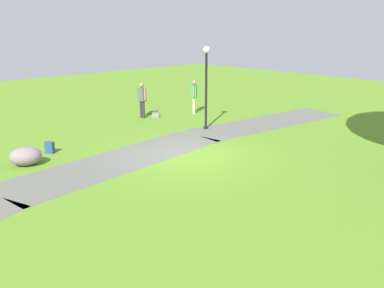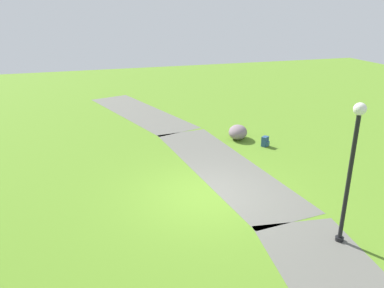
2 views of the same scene
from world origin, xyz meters
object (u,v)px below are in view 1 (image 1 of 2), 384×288
(man_near_boulder, at_px, (194,94))
(backpack_by_boulder, at_px, (50,148))
(lamp_post, at_px, (206,79))
(frisbee_on_grass, at_px, (153,116))
(handbag_on_grass, at_px, (156,115))
(lawn_boulder, at_px, (26,156))
(woman_with_handbag, at_px, (142,98))

(man_near_boulder, bearing_deg, backpack_by_boulder, 9.24)
(lamp_post, height_order, backpack_by_boulder, lamp_post)
(lamp_post, bearing_deg, frisbee_on_grass, -90.24)
(handbag_on_grass, height_order, frisbee_on_grass, handbag_on_grass)
(lawn_boulder, height_order, man_near_boulder, man_near_boulder)
(frisbee_on_grass, bearing_deg, backpack_by_boulder, 19.69)
(lawn_boulder, relative_size, backpack_by_boulder, 3.05)
(lamp_post, distance_m, frisbee_on_grass, 4.14)
(lawn_boulder, distance_m, backpack_by_boulder, 1.33)
(woman_with_handbag, height_order, frisbee_on_grass, woman_with_handbag)
(handbag_on_grass, xyz_separation_m, backpack_by_boulder, (6.21, 1.90, 0.05))
(backpack_by_boulder, bearing_deg, woman_with_handbag, -158.20)
(man_near_boulder, xyz_separation_m, handbag_on_grass, (1.99, -0.57, -0.81))
(handbag_on_grass, relative_size, frisbee_on_grass, 1.62)
(lawn_boulder, xyz_separation_m, handbag_on_grass, (-7.34, -2.60, -0.16))
(man_near_boulder, bearing_deg, handbag_on_grass, -15.88)
(frisbee_on_grass, bearing_deg, man_near_boulder, 152.67)
(woman_with_handbag, distance_m, man_near_boulder, 2.66)
(woman_with_handbag, xyz_separation_m, frisbee_on_grass, (-0.65, 0.01, -0.95))
(frisbee_on_grass, bearing_deg, lamp_post, 89.76)
(lawn_boulder, relative_size, woman_with_handbag, 0.74)
(frisbee_on_grass, bearing_deg, handbag_on_grass, 67.19)
(lawn_boulder, xyz_separation_m, frisbee_on_grass, (-7.50, -2.98, -0.29))
(lawn_boulder, distance_m, woman_with_handbag, 7.50)
(woman_with_handbag, bearing_deg, frisbee_on_grass, 179.38)
(woman_with_handbag, height_order, man_near_boulder, woman_with_handbag)
(woman_with_handbag, relative_size, man_near_boulder, 1.01)
(man_near_boulder, bearing_deg, frisbee_on_grass, -27.33)
(handbag_on_grass, height_order, backpack_by_boulder, backpack_by_boulder)
(lawn_boulder, bearing_deg, woman_with_handbag, -156.42)
(lawn_boulder, bearing_deg, frisbee_on_grass, -158.31)
(woman_with_handbag, height_order, backpack_by_boulder, woman_with_handbag)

